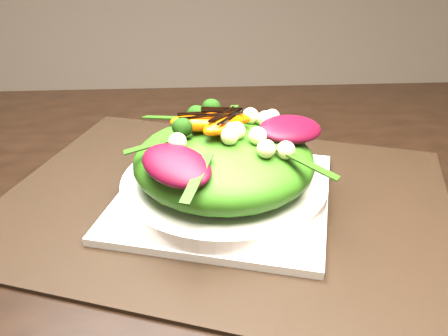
{
  "coord_description": "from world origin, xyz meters",
  "views": [
    {
      "loc": [
        -0.01,
        -0.51,
        1.07
      ],
      "look_at": [
        0.02,
        0.0,
        0.8
      ],
      "focal_mm": 38.0,
      "sensor_mm": 36.0,
      "label": 1
    }
  ],
  "objects": [
    {
      "name": "dining_table",
      "position": [
        0.0,
        0.0,
        0.73
      ],
      "size": [
        1.6,
        0.9,
        0.75
      ],
      "primitive_type": "cube",
      "color": "black",
      "rests_on": "floor"
    },
    {
      "name": "placemat",
      "position": [
        0.02,
        0.0,
        0.75
      ],
      "size": [
        0.66,
        0.58,
        0.0
      ],
      "primitive_type": "cube",
      "rotation": [
        0.0,
        0.0,
        -0.33
      ],
      "color": "black",
      "rests_on": "dining_table"
    },
    {
      "name": "balsamic_drizzle",
      "position": [
        -0.0,
        0.01,
        0.86
      ],
      "size": [
        0.04,
        0.03,
        0.0
      ],
      "primitive_type": "cube",
      "rotation": [
        0.0,
        0.0,
        0.63
      ],
      "color": "black",
      "rests_on": "orange_segment"
    },
    {
      "name": "orange_segment",
      "position": [
        -0.0,
        0.01,
        0.85
      ],
      "size": [
        0.07,
        0.06,
        0.02
      ],
      "primitive_type": "ellipsoid",
      "rotation": [
        0.0,
        0.0,
        0.63
      ],
      "color": "#DD4D03",
      "rests_on": "lettuce_mound"
    },
    {
      "name": "lettuce_mound",
      "position": [
        0.02,
        0.0,
        0.81
      ],
      "size": [
        0.24,
        0.24,
        0.07
      ],
      "primitive_type": "ellipsoid",
      "rotation": [
        0.0,
        0.0,
        0.08
      ],
      "color": "#326B13",
      "rests_on": "salad_bowl"
    },
    {
      "name": "radicchio_leaf",
      "position": [
        0.1,
        0.01,
        0.84
      ],
      "size": [
        0.11,
        0.1,
        0.02
      ],
      "primitive_type": "ellipsoid",
      "rotation": [
        0.0,
        0.0,
        0.55
      ],
      "color": "#430718",
      "rests_on": "lettuce_mound"
    },
    {
      "name": "broccoli_floret",
      "position": [
        -0.05,
        0.03,
        0.85
      ],
      "size": [
        0.04,
        0.04,
        0.03
      ],
      "primitive_type": "sphere",
      "rotation": [
        0.0,
        0.0,
        -0.05
      ],
      "color": "black",
      "rests_on": "lettuce_mound"
    },
    {
      "name": "plate_base",
      "position": [
        0.02,
        0.0,
        0.76
      ],
      "size": [
        0.32,
        0.32,
        0.01
      ],
      "primitive_type": "cube",
      "rotation": [
        0.0,
        0.0,
        -0.28
      ],
      "color": "silver",
      "rests_on": "placemat"
    },
    {
      "name": "salad_bowl",
      "position": [
        0.02,
        0.0,
        0.77
      ],
      "size": [
        0.33,
        0.33,
        0.02
      ],
      "primitive_type": "cylinder",
      "rotation": [
        0.0,
        0.0,
        0.35
      ],
      "color": "silver",
      "rests_on": "plate_base"
    },
    {
      "name": "macadamia_nut",
      "position": [
        0.04,
        -0.02,
        0.85
      ],
      "size": [
        0.03,
        0.03,
        0.02
      ],
      "primitive_type": "sphere",
      "rotation": [
        0.0,
        0.0,
        -0.37
      ],
      "color": "#C9B58D",
      "rests_on": "lettuce_mound"
    }
  ]
}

